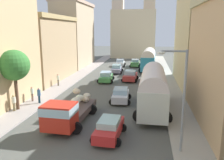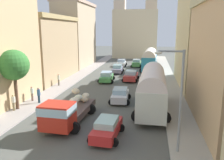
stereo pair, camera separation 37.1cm
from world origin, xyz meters
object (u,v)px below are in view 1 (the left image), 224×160
at_px(pedestrian_1, 39,95).
at_px(cargo_truck_0, 68,111).
at_px(car_0, 106,77).
at_px(pedestrian_3, 58,79).
at_px(parked_bus_1, 149,59).
at_px(car_5, 130,76).
at_px(car_3, 109,128).
at_px(pedestrian_2, 32,93).
at_px(car_4, 121,95).
at_px(pedestrian_0, 14,102).
at_px(streetlamp_near, 180,93).
at_px(car_6, 135,63).
at_px(car_1, 116,69).
at_px(parked_bus_0, 153,88).
at_px(car_2, 120,63).

bearing_deg(pedestrian_1, cargo_truck_0, -44.30).
distance_m(car_0, pedestrian_3, 7.16).
relative_size(parked_bus_1, car_5, 2.30).
bearing_deg(car_3, pedestrian_2, 143.99).
relative_size(car_4, pedestrian_0, 2.21).
xyz_separation_m(parked_bus_1, streetlamp_near, (1.91, -29.96, 1.59)).
distance_m(car_6, streetlamp_near, 34.95).
distance_m(pedestrian_0, pedestrian_2, 3.11).
bearing_deg(pedestrian_3, cargo_truck_0, -64.72).
bearing_deg(cargo_truck_0, streetlamp_near, -20.35).
bearing_deg(car_5, car_4, -90.97).
bearing_deg(parked_bus_1, pedestrian_0, -116.39).
relative_size(parked_bus_1, pedestrian_0, 5.53).
xyz_separation_m(car_4, car_5, (0.18, 10.67, 0.02)).
height_order(car_0, streetlamp_near, streetlamp_near).
xyz_separation_m(car_1, car_5, (2.98, -6.27, 0.03)).
bearing_deg(cargo_truck_0, parked_bus_1, 76.96).
distance_m(parked_bus_1, pedestrian_1, 24.85).
relative_size(car_1, car_3, 1.09).
xyz_separation_m(car_6, streetlamp_near, (4.66, -34.50, 3.08)).
height_order(car_4, pedestrian_3, pedestrian_3).
bearing_deg(cargo_truck_0, car_4, 63.63).
relative_size(car_4, pedestrian_1, 2.13).
distance_m(cargo_truck_0, pedestrian_0, 6.44).
bearing_deg(streetlamp_near, car_0, 112.64).
distance_m(car_6, pedestrian_1, 28.01).
bearing_deg(pedestrian_1, car_3, -37.10).
height_order(car_1, pedestrian_1, pedestrian_1).
bearing_deg(parked_bus_0, car_3, -116.85).
height_order(car_3, car_6, car_6).
distance_m(cargo_truck_0, pedestrian_3, 13.64).
bearing_deg(cargo_truck_0, pedestrian_3, 115.28).
bearing_deg(car_6, streetlamp_near, -82.30).
bearing_deg(car_6, cargo_truck_0, -96.33).
bearing_deg(car_3, car_6, 90.21).
bearing_deg(car_0, car_3, -78.85).
height_order(pedestrian_2, pedestrian_3, pedestrian_3).
bearing_deg(pedestrian_3, car_2, 72.44).
height_order(car_4, pedestrian_2, pedestrian_2).
bearing_deg(pedestrian_2, pedestrian_0, -93.59).
relative_size(car_4, streetlamp_near, 0.58).
height_order(parked_bus_1, car_5, parked_bus_1).
height_order(parked_bus_0, pedestrian_0, parked_bus_0).
bearing_deg(pedestrian_3, car_3, -56.02).
distance_m(parked_bus_0, streetlamp_near, 7.82).
height_order(car_0, car_3, car_0).
height_order(parked_bus_0, car_6, parked_bus_0).
bearing_deg(parked_bus_1, car_3, -95.26).
distance_m(car_1, pedestrian_0, 22.67).
bearing_deg(car_2, parked_bus_1, -38.50).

